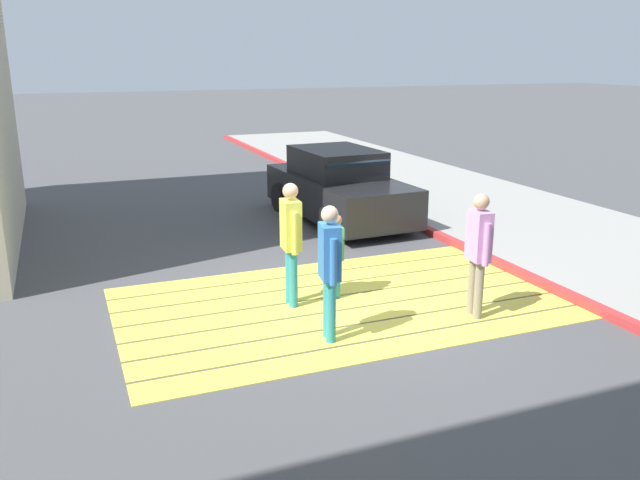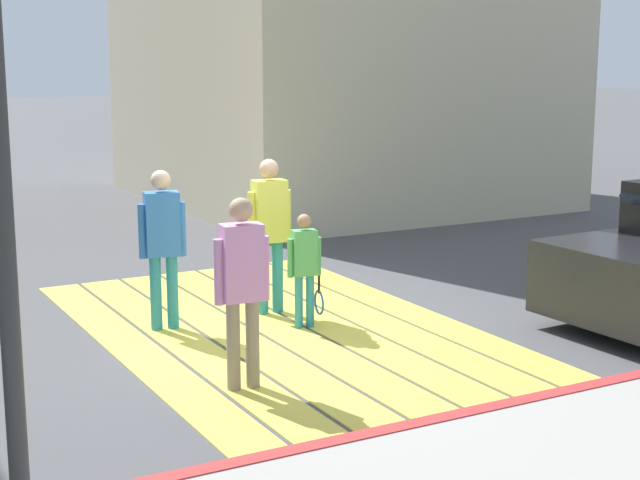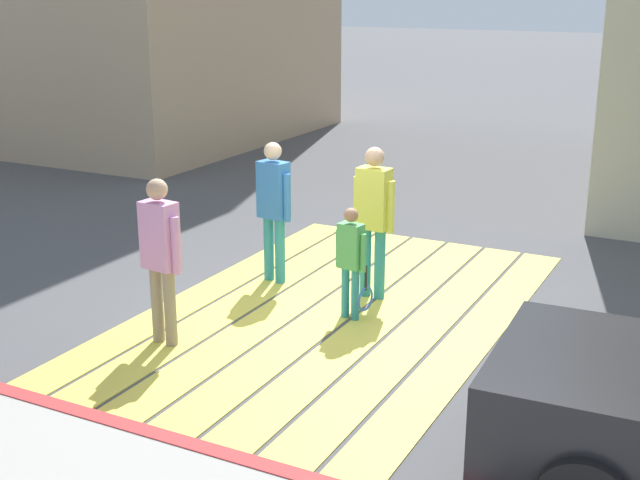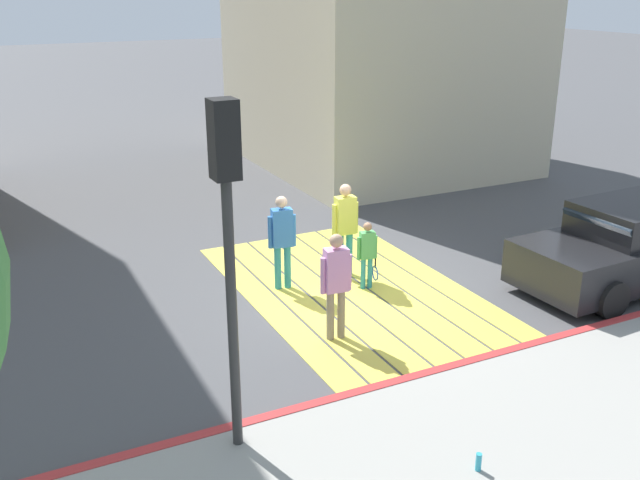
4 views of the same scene
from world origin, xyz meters
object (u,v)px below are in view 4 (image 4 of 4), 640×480
traffic_light_corner (227,211)px  water_bottle (479,462)px  car_parked_near_curb (626,247)px  pedestrian_adult_side (336,279)px  pedestrian_child_with_racket (367,252)px  pedestrian_adult_trailing (345,223)px  pedestrian_adult_lead (282,236)px

traffic_light_corner → water_bottle: 4.00m
car_parked_near_curb → traffic_light_corner: size_ratio=1.03×
pedestrian_adult_side → pedestrian_child_with_racket: size_ratio=1.37×
car_parked_near_curb → traffic_light_corner: (-1.58, 8.22, 2.30)m
water_bottle → pedestrian_child_with_racket: pedestrian_child_with_racket is taller
water_bottle → pedestrian_adult_side: size_ratio=0.13×
car_parked_near_curb → water_bottle: bearing=119.0°
car_parked_near_curb → water_bottle: (-3.30, 5.95, -0.50)m
pedestrian_adult_trailing → pedestrian_adult_side: bearing=148.7°
traffic_light_corner → water_bottle: traffic_light_corner is taller
traffic_light_corner → pedestrian_adult_trailing: size_ratio=2.33×
pedestrian_adult_lead → pedestrian_adult_trailing: 1.32m
water_bottle → pedestrian_adult_lead: size_ratio=0.12×
pedestrian_adult_lead → pedestrian_adult_side: bearing=178.9°
traffic_light_corner → pedestrian_adult_lead: bearing=-30.1°
water_bottle → pedestrian_adult_trailing: (5.98, -1.49, 0.83)m
car_parked_near_curb → pedestrian_adult_lead: 6.35m
traffic_light_corner → pedestrian_adult_side: traffic_light_corner is taller
water_bottle → pedestrian_adult_trailing: bearing=-14.0°
pedestrian_adult_trailing → water_bottle: bearing=166.0°
pedestrian_adult_side → pedestrian_child_with_racket: bearing=-43.7°
traffic_light_corner → pedestrian_child_with_racket: bearing=-47.4°
water_bottle → pedestrian_adult_lead: bearing=-1.7°
traffic_light_corner → pedestrian_child_with_racket: traffic_light_corner is taller
car_parked_near_curb → pedestrian_adult_side: size_ratio=2.49×
pedestrian_adult_lead → pedestrian_adult_trailing: bearing=-87.9°
traffic_light_corner → pedestrian_adult_trailing: traffic_light_corner is taller
water_bottle → pedestrian_adult_trailing: pedestrian_adult_trailing is taller
water_bottle → pedestrian_adult_lead: pedestrian_adult_lead is taller
car_parked_near_curb → water_bottle: size_ratio=19.89×
water_bottle → pedestrian_adult_side: 3.84m
water_bottle → pedestrian_adult_trailing: 6.22m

